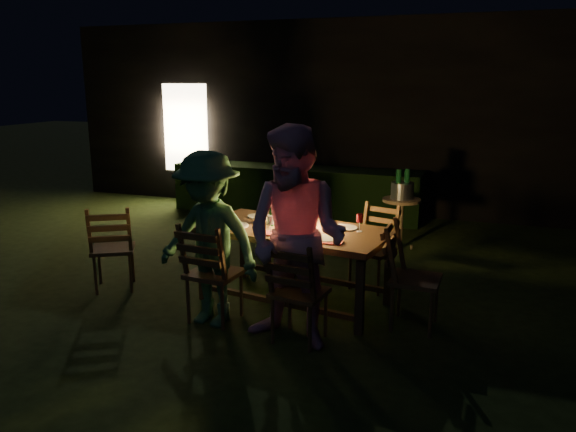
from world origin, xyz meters
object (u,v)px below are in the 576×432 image
(ice_bucket, at_px, (402,191))
(chair_end, at_px, (412,295))
(chair_near_right, at_px, (298,310))
(chair_spare, at_px, (114,263))
(chair_near_left, at_px, (214,290))
(lantern, at_px, (301,212))
(chair_far_right, at_px, (372,263))
(bottle_table, at_px, (273,212))
(side_table, at_px, (402,205))
(dining_table, at_px, (294,235))
(person_opp_right, at_px, (296,239))
(person_opp_left, at_px, (209,240))
(bottle_bucket_b, at_px, (407,187))
(bottle_bucket_a, at_px, (398,187))
(person_house_side, at_px, (293,209))
(chair_far_left, at_px, (291,247))

(ice_bucket, bearing_deg, chair_end, -79.02)
(chair_near_right, relative_size, chair_spare, 0.99)
(chair_near_left, bearing_deg, lantern, 54.66)
(chair_far_right, bearing_deg, bottle_table, 50.34)
(bottle_table, xyz_separation_m, side_table, (0.98, 2.22, -0.32))
(dining_table, relative_size, lantern, 5.76)
(chair_spare, bearing_deg, chair_end, -28.72)
(chair_far_right, height_order, person_opp_right, person_opp_right)
(chair_near_left, height_order, person_opp_left, person_opp_left)
(chair_spare, xyz_separation_m, side_table, (2.70, 2.57, 0.31))
(chair_near_right, bearing_deg, bottle_bucket_b, 88.86)
(chair_near_left, xyz_separation_m, bottle_bucket_a, (1.25, 2.91, 0.54))
(chair_near_right, bearing_deg, person_house_side, 117.70)
(chair_end, bearing_deg, bottle_bucket_b, -168.29)
(chair_far_left, distance_m, bottle_bucket_a, 1.80)
(dining_table, relative_size, chair_end, 2.00)
(chair_end, height_order, side_table, chair_end)
(person_house_side, distance_m, bottle_bucket_a, 1.67)
(chair_spare, bearing_deg, person_house_side, 5.13)
(bottle_table, bearing_deg, bottle_bucket_a, 66.84)
(bottle_table, distance_m, ice_bucket, 2.43)
(person_opp_right, relative_size, bottle_table, 6.74)
(person_house_side, distance_m, side_table, 1.74)
(person_house_side, bearing_deg, side_table, -118.19)
(person_house_side, xyz_separation_m, person_opp_right, (0.63, -1.76, 0.18))
(bottle_table, bearing_deg, chair_spare, -168.49)
(lantern, bearing_deg, dining_table, -144.10)
(chair_far_left, height_order, ice_bucket, chair_far_left)
(person_opp_right, distance_m, person_opp_left, 0.91)
(chair_near_left, distance_m, bottle_bucket_b, 3.33)
(bottle_bucket_b, bearing_deg, lantern, -107.88)
(chair_far_right, bearing_deg, chair_near_left, 63.53)
(chair_near_left, bearing_deg, chair_spare, 169.77)
(lantern, bearing_deg, bottle_table, -179.64)
(chair_end, distance_m, side_table, 2.52)
(chair_near_right, xyz_separation_m, chair_far_left, (-0.65, 1.66, 0.02))
(chair_far_left, relative_size, person_opp_right, 0.54)
(chair_near_left, bearing_deg, chair_near_right, -4.01)
(side_table, height_order, ice_bucket, ice_bucket)
(lantern, bearing_deg, chair_far_left, 115.70)
(person_opp_right, bearing_deg, side_table, 91.46)
(bottle_bucket_b, bearing_deg, person_house_side, -127.78)
(chair_near_left, relative_size, chair_end, 1.01)
(bottle_bucket_b, bearing_deg, dining_table, -108.87)
(chair_far_right, distance_m, lantern, 1.10)
(bottle_table, height_order, bottle_bucket_b, bottle_table)
(dining_table, height_order, chair_far_right, chair_far_right)
(dining_table, xyz_separation_m, bottle_table, (-0.25, 0.04, 0.22))
(chair_near_left, height_order, lantern, lantern)
(chair_near_left, xyz_separation_m, bottle_table, (0.32, 0.73, 0.62))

